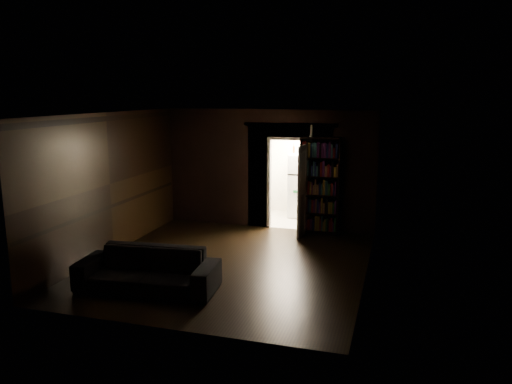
# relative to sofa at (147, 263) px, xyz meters

# --- Properties ---
(ground) EXTENTS (5.50, 5.50, 0.00)m
(ground) POSITION_rel_sofa_xyz_m (0.89, 1.54, -0.44)
(ground) COLOR black
(ground) RESTS_ON ground
(room_walls) EXTENTS (5.02, 5.61, 2.84)m
(room_walls) POSITION_rel_sofa_xyz_m (0.88, 2.62, 1.24)
(room_walls) COLOR black
(room_walls) RESTS_ON ground
(kitchen_alcove) EXTENTS (2.20, 1.80, 2.60)m
(kitchen_alcove) POSITION_rel_sofa_xyz_m (1.39, 5.42, 0.77)
(kitchen_alcove) COLOR #AFAA98
(kitchen_alcove) RESTS_ON ground
(sofa) EXTENTS (2.35, 1.17, 0.88)m
(sofa) POSITION_rel_sofa_xyz_m (0.00, 0.00, 0.00)
(sofa) COLOR black
(sofa) RESTS_ON ground
(bookshelf) EXTENTS (0.93, 0.40, 2.20)m
(bookshelf) POSITION_rel_sofa_xyz_m (2.14, 4.13, 0.66)
(bookshelf) COLOR black
(bookshelf) RESTS_ON ground
(refrigerator) EXTENTS (0.81, 0.76, 1.65)m
(refrigerator) POSITION_rel_sofa_xyz_m (1.51, 5.57, 0.39)
(refrigerator) COLOR white
(refrigerator) RESTS_ON ground
(door) EXTENTS (0.12, 0.85, 2.05)m
(door) POSITION_rel_sofa_xyz_m (1.82, 3.85, 0.59)
(door) COLOR silver
(door) RESTS_ON ground
(figurine) EXTENTS (0.12, 0.12, 0.27)m
(figurine) POSITION_rel_sofa_xyz_m (1.91, 4.19, 1.90)
(figurine) COLOR white
(figurine) RESTS_ON bookshelf
(bottles) EXTENTS (0.64, 0.09, 0.26)m
(bottles) POSITION_rel_sofa_xyz_m (1.42, 5.56, 1.34)
(bottles) COLOR black
(bottles) RESTS_ON refrigerator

